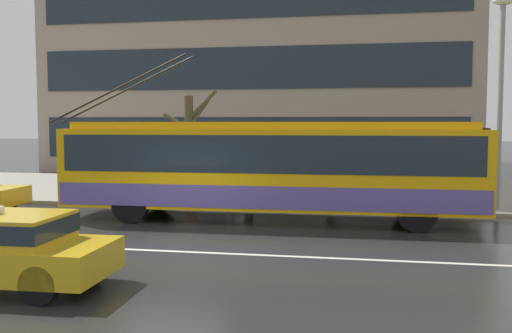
# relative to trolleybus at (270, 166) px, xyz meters

# --- Properties ---
(ground_plane) EXTENTS (160.00, 160.00, 0.00)m
(ground_plane) POSITION_rel_trolleybus_xyz_m (-1.94, -3.22, -1.56)
(ground_plane) COLOR #252726
(sidewalk_slab) EXTENTS (80.00, 10.00, 0.14)m
(sidewalk_slab) POSITION_rel_trolleybus_xyz_m (-1.94, 6.60, -1.49)
(sidewalk_slab) COLOR gray
(sidewalk_slab) RESTS_ON ground_plane
(lane_centre_line) EXTENTS (72.00, 0.14, 0.01)m
(lane_centre_line) POSITION_rel_trolleybus_xyz_m (-1.94, -4.42, -1.56)
(lane_centre_line) COLOR silver
(lane_centre_line) RESTS_ON ground_plane
(trolleybus) EXTENTS (12.47, 2.73, 4.77)m
(trolleybus) POSITION_rel_trolleybus_xyz_m (0.00, 0.00, 0.00)
(trolleybus) COLOR #EFAB0C
(trolleybus) RESTS_ON ground_plane
(bus_shelter) EXTENTS (3.56, 1.50, 2.53)m
(bus_shelter) POSITION_rel_trolleybus_xyz_m (-0.34, 3.87, 0.43)
(bus_shelter) COLOR gray
(bus_shelter) RESTS_ON sidewalk_slab
(pedestrian_at_shelter) EXTENTS (1.40, 1.40, 1.97)m
(pedestrian_at_shelter) POSITION_rel_trolleybus_xyz_m (1.41, 3.87, 0.20)
(pedestrian_at_shelter) COLOR #20282F
(pedestrian_at_shelter) RESTS_ON sidewalk_slab
(pedestrian_approaching_curb) EXTENTS (1.28, 1.28, 1.93)m
(pedestrian_approaching_curb) POSITION_rel_trolleybus_xyz_m (-3.13, 2.60, 0.11)
(pedestrian_approaching_curb) COLOR #58464A
(pedestrian_approaching_curb) RESTS_ON sidewalk_slab
(pedestrian_walking_past) EXTENTS (1.26, 1.26, 2.05)m
(pedestrian_walking_past) POSITION_rel_trolleybus_xyz_m (4.55, 3.59, 0.20)
(pedestrian_walking_past) COLOR #24234F
(pedestrian_walking_past) RESTS_ON sidewalk_slab
(pedestrian_waiting_by_pole) EXTENTS (0.38, 0.38, 1.70)m
(pedestrian_waiting_by_pole) POSITION_rel_trolleybus_xyz_m (-1.05, 2.08, -0.42)
(pedestrian_waiting_by_pole) COLOR black
(pedestrian_waiting_by_pole) RESTS_ON sidewalk_slab
(street_lamp) EXTENTS (0.60, 0.32, 6.45)m
(street_lamp) POSITION_rel_trolleybus_xyz_m (6.69, 2.60, 2.41)
(street_lamp) COLOR gray
(street_lamp) RESTS_ON sidewalk_slab
(street_tree_bare) EXTENTS (2.10, 0.44, 3.83)m
(street_tree_bare) POSITION_rel_trolleybus_xyz_m (-3.50, 3.55, 0.60)
(street_tree_bare) COLOR #4E4529
(street_tree_bare) RESTS_ON sidewalk_slab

